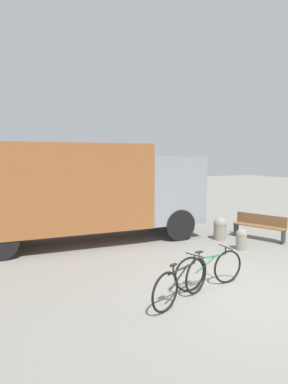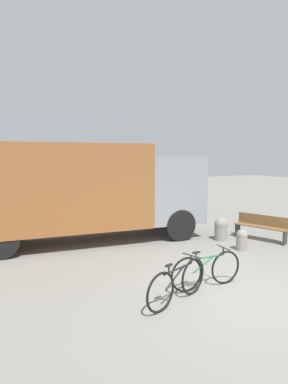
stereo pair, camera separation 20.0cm
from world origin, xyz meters
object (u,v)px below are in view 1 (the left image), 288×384
object	(u,v)px
bollard_near_bench	(241,239)
bollard_far_bench	(220,228)
park_bench	(260,225)
bicycle_middle	(209,269)
bicycle_near	(182,282)
delivery_truck	(82,188)

from	to	relation	value
bollard_near_bench	bollard_far_bench	bearing A→B (deg)	83.25
park_bench	bollard_near_bench	bearing A→B (deg)	89.93
bicycle_middle	bicycle_near	bearing A→B (deg)	-160.38
delivery_truck	park_bench	xyz separation A→B (m)	(5.54, -2.28, -1.32)
park_bench	bollard_near_bench	xyz separation A→B (m)	(-1.42, -0.63, -0.13)
bicycle_near	bollard_far_bench	bearing A→B (deg)	20.11
bollard_far_bench	bicycle_near	bearing A→B (deg)	-138.29
bicycle_near	bollard_near_bench	world-z (taller)	bicycle_near
bicycle_middle	bollard_near_bench	xyz separation A→B (m)	(2.54, 1.72, -0.06)
park_bench	bollard_near_bench	size ratio (longest dim) A/B	2.66
park_bench	bicycle_near	size ratio (longest dim) A/B	1.03
bicycle_near	bicycle_middle	size ratio (longest dim) A/B	0.94
park_bench	bicycle_near	world-z (taller)	bicycle_near
delivery_truck	bollard_near_bench	xyz separation A→B (m)	(4.12, -2.91, -1.45)
park_bench	bicycle_middle	world-z (taller)	bicycle_middle
park_bench	bollard_near_bench	world-z (taller)	park_bench
park_bench	bollard_far_bench	bearing A→B (deg)	43.72
delivery_truck	bicycle_middle	size ratio (longest dim) A/B	4.56
bicycle_near	delivery_truck	bearing A→B (deg)	76.21
bicycle_middle	bollard_near_bench	size ratio (longest dim) A/B	2.74
delivery_truck	bicycle_near	world-z (taller)	delivery_truck
delivery_truck	bollard_near_bench	distance (m)	5.25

